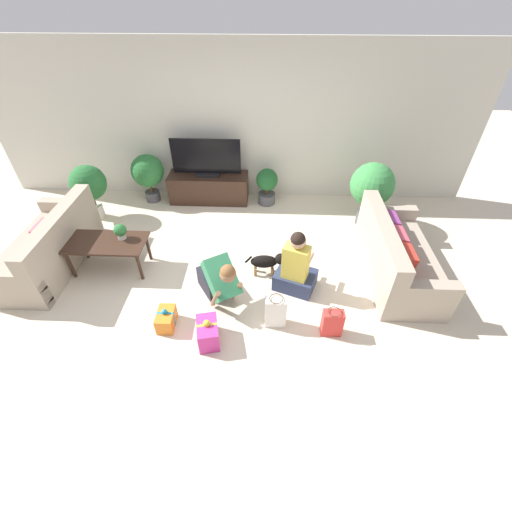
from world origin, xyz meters
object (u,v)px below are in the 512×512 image
potted_plant_corner_right (372,186)px  tv (206,160)px  dog (268,261)px  coffee_table (107,245)px  tv_console (209,188)px  potted_plant_back_left (148,172)px  gift_box_b (166,319)px  gift_bag_b (275,312)px  tabletop_plant (120,231)px  potted_plant_back_right (267,184)px  person_kneeling (219,279)px  potted_plant_corner_left (89,184)px  person_sitting (296,269)px  gift_bag_a (332,323)px  sofa_left (49,248)px  gift_box_a (208,333)px  sofa_right (396,257)px

potted_plant_corner_right → tv: bearing=166.8°
dog → coffee_table: bearing=86.6°
tv_console → potted_plant_back_left: potted_plant_back_left is taller
gift_box_b → potted_plant_corner_right: bearing=39.4°
tv → gift_bag_b: bearing=-67.0°
tv_console → tabletop_plant: (-0.91, -1.86, 0.34)m
coffee_table → potted_plant_back_right: size_ratio=1.63×
coffee_table → tabletop_plant: size_ratio=4.83×
tv → potted_plant_corner_right: 2.80m
dog → gift_bag_b: size_ratio=1.32×
person_kneeling → gift_bag_b: person_kneeling is taller
tv → gift_box_b: bearing=-91.7°
potted_plant_back_left → gift_bag_b: potted_plant_back_left is taller
potted_plant_corner_left → person_sitting: potted_plant_corner_left is taller
tv_console → potted_plant_back_right: 1.07m
tabletop_plant → potted_plant_corner_left: bearing=128.0°
gift_box_b → gift_bag_a: bearing=-0.8°
potted_plant_back_left → dog: size_ratio=1.48×
person_kneeling → sofa_left: bearing=134.3°
gift_box_a → sofa_left: bearing=152.8°
potted_plant_corner_left → dog: bearing=-24.1°
gift_box_a → tabletop_plant: 1.93m
coffee_table → gift_bag_b: (2.33, -0.92, -0.20)m
gift_box_a → coffee_table: bearing=142.3°
tv_console → potted_plant_back_right: potted_plant_back_right is taller
coffee_table → potted_plant_corner_right: (3.83, 1.31, 0.28)m
sofa_left → potted_plant_corner_right: potted_plant_corner_right is taller
gift_bag_a → sofa_left: bearing=164.4°
coffee_table → gift_box_a: coffee_table is taller
potted_plant_back_left → gift_bag_b: bearing=-51.1°
tv → potted_plant_corner_left: (-1.85, -0.65, -0.17)m
person_sitting → coffee_table: bearing=14.5°
potted_plant_back_right → tabletop_plant: bearing=-137.3°
person_sitting → dog: size_ratio=1.58×
coffee_table → person_kneeling: bearing=-18.6°
tv_console → coffee_table: bearing=-119.7°
potted_plant_back_left → person_kneeling: 2.91m
gift_bag_a → tv_console: bearing=122.2°
potted_plant_back_left → gift_bag_a: (2.94, -2.93, -0.38)m
person_kneeling → gift_bag_b: size_ratio=1.85×
gift_bag_b → tabletop_plant: tabletop_plant is taller
tv → gift_bag_b: size_ratio=2.66×
sofa_right → gift_box_b: (-2.96, -1.06, -0.19)m
potted_plant_back_right → person_kneeling: size_ratio=0.80×
gift_box_b → potted_plant_back_right: bearing=68.4°
gift_bag_a → dog: bearing=127.1°
sofa_left → tabletop_plant: (1.09, 0.04, 0.30)m
sofa_right → person_sitting: person_sitting is taller
sofa_left → potted_plant_corner_left: 1.30m
person_sitting → tabletop_plant: 2.43m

